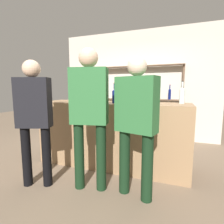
% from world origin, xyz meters
% --- Properties ---
extents(ground_plane, '(16.00, 16.00, 0.00)m').
position_xyz_m(ground_plane, '(0.00, 0.00, 0.00)').
color(ground_plane, '#7A6651').
extents(bar_counter, '(2.49, 0.69, 1.08)m').
position_xyz_m(bar_counter, '(0.00, 0.00, 0.54)').
color(bar_counter, '#997551').
rests_on(bar_counter, ground_plane).
extents(back_wall, '(4.09, 0.12, 2.80)m').
position_xyz_m(back_wall, '(0.00, 1.94, 1.40)').
color(back_wall, beige).
rests_on(back_wall, ground_plane).
extents(back_shelf, '(2.35, 0.18, 1.89)m').
position_xyz_m(back_shelf, '(-0.02, 1.76, 1.25)').
color(back_shelf, brown).
rests_on(back_shelf, ground_plane).
extents(counter_bottle_0, '(0.08, 0.08, 0.35)m').
position_xyz_m(counter_bottle_0, '(1.09, 0.15, 1.22)').
color(counter_bottle_0, silver).
rests_on(counter_bottle_0, bar_counter).
extents(counter_bottle_1, '(0.07, 0.07, 0.34)m').
position_xyz_m(counter_bottle_1, '(-0.69, 0.17, 1.21)').
color(counter_bottle_1, black).
rests_on(counter_bottle_1, bar_counter).
extents(counter_bottle_2, '(0.07, 0.07, 0.32)m').
position_xyz_m(counter_bottle_2, '(0.10, -0.16, 1.20)').
color(counter_bottle_2, '#0F1956').
rests_on(counter_bottle_2, bar_counter).
extents(ice_bucket, '(0.22, 0.22, 0.23)m').
position_xyz_m(ice_bucket, '(-0.58, -0.12, 1.20)').
color(ice_bucket, '#846647').
rests_on(ice_bucket, bar_counter).
extents(customer_right, '(0.51, 0.33, 1.67)m').
position_xyz_m(customer_right, '(0.58, -0.76, 0.97)').
color(customer_right, black).
rests_on(customer_right, ground_plane).
extents(customer_center, '(0.49, 0.29, 1.80)m').
position_xyz_m(customer_center, '(-0.01, -0.80, 1.06)').
color(customer_center, black).
rests_on(customer_center, ground_plane).
extents(customer_left, '(0.46, 0.32, 1.67)m').
position_xyz_m(customer_left, '(-0.73, -0.97, 0.99)').
color(customer_left, black).
rests_on(customer_left, ground_plane).
extents(server_behind_counter, '(0.46, 0.25, 1.58)m').
position_xyz_m(server_behind_counter, '(0.29, 0.87, 0.92)').
color(server_behind_counter, black).
rests_on(server_behind_counter, ground_plane).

